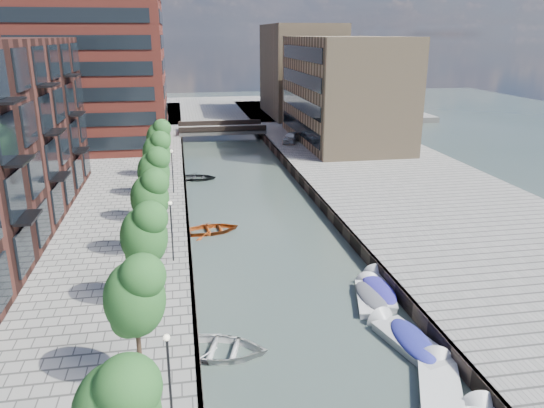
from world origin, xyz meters
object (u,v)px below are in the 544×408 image
object	(u,v)px
car	(291,137)
sloop_2	(212,232)
motorboat_4	(370,296)
tree_2	(144,233)
tree_4	(154,169)
tree_5	(156,151)
tree_6	(159,136)
motorboat_2	(439,387)
motorboat_0	(406,339)
tree_1	(134,294)
tree_3	(150,195)
motorboat_3	(378,289)
bridge	(221,129)
sloop_4	(196,180)
sloop_3	(218,354)

from	to	relation	value
car	sloop_2	bearing A→B (deg)	-88.70
motorboat_4	car	distance (m)	43.60
tree_2	tree_4	world-z (taller)	same
tree_5	tree_6	size ratio (longest dim) A/B	1.00
motorboat_4	sloop_2	bearing A→B (deg)	123.69
tree_4	car	xyz separation A→B (m)	(17.25, 29.82, -3.57)
sloop_2	motorboat_2	bearing A→B (deg)	-166.58
motorboat_0	car	size ratio (longest dim) A/B	1.26
tree_1	tree_4	bearing A→B (deg)	90.00
sloop_2	motorboat_0	distance (m)	20.06
motorboat_2	car	distance (m)	52.26
tree_4	tree_6	world-z (taller)	same
tree_3	motorboat_2	size ratio (longest dim) A/B	1.09
tree_4	sloop_2	bearing A→B (deg)	-6.41
tree_3	motorboat_0	distance (m)	18.18
tree_5	tree_6	bearing A→B (deg)	90.00
tree_5	tree_6	distance (m)	7.00
tree_3	motorboat_3	size ratio (longest dim) A/B	1.13
tree_4	motorboat_2	distance (m)	26.33
bridge	sloop_4	bearing A→B (deg)	-101.45
tree_1	tree_3	world-z (taller)	same
tree_1	motorboat_2	distance (m)	14.14
tree_5	motorboat_4	xyz separation A→B (m)	(12.99, -20.54, -5.12)
tree_3	sloop_3	bearing A→B (deg)	-72.23
tree_2	motorboat_2	size ratio (longest dim) A/B	1.09
car	tree_3	bearing A→B (deg)	-90.63
tree_1	bridge	bearing A→B (deg)	82.07
tree_4	tree_5	size ratio (longest dim) A/B	1.00
bridge	sloop_4	distance (m)	24.37
tree_4	sloop_2	size ratio (longest dim) A/B	1.32
sloop_2	motorboat_4	bearing A→B (deg)	-154.92
motorboat_2	motorboat_3	size ratio (longest dim) A/B	1.04
tree_3	sloop_2	distance (m)	9.43
bridge	sloop_3	bearing A→B (deg)	-94.98
motorboat_2	sloop_4	bearing A→B (deg)	103.78
tree_2	tree_4	bearing A→B (deg)	90.00
bridge	tree_3	size ratio (longest dim) A/B	2.18
tree_1	sloop_2	xyz separation A→B (m)	(4.28, 20.52, -5.31)
tree_5	tree_6	world-z (taller)	same
car	tree_4	bearing A→B (deg)	-95.57
tree_2	car	size ratio (longest dim) A/B	1.38
sloop_2	sloop_3	xyz separation A→B (m)	(-0.82, -17.32, 0.00)
car	tree_1	bearing A→B (deg)	-84.28
tree_2	motorboat_4	size ratio (longest dim) A/B	1.21
bridge	motorboat_2	xyz separation A→B (m)	(4.59, -62.25, -1.29)
tree_2	tree_6	size ratio (longest dim) A/B	1.00
tree_6	motorboat_4	size ratio (longest dim) A/B	1.21
tree_2	tree_6	xyz separation A→B (m)	(0.00, 28.00, 0.00)
tree_2	sloop_3	bearing A→B (deg)	-47.66
tree_1	tree_5	world-z (taller)	same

